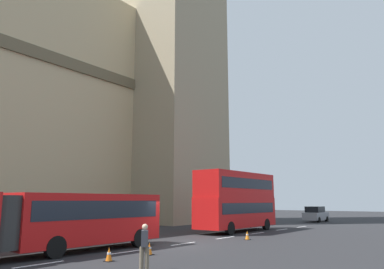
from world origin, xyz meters
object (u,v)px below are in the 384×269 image
traffic_cone_west (109,255)px  traffic_cone_middle (149,249)px  traffic_cone_east (247,235)px  sedan_lead (316,214)px  double_decker_bus (237,199)px  pedestrian_by_kerb (145,245)px

traffic_cone_west → traffic_cone_middle: same height
traffic_cone_west → traffic_cone_east: 11.35m
traffic_cone_middle → traffic_cone_east: size_ratio=1.00×
sedan_lead → traffic_cone_east: sedan_lead is taller
double_decker_bus → traffic_cone_middle: bearing=-165.5°
traffic_cone_west → traffic_cone_middle: (2.41, -0.03, 0.00)m
double_decker_bus → traffic_cone_east: (-5.15, -3.87, -2.43)m
double_decker_bus → pedestrian_by_kerb: bearing=-159.7°
sedan_lead → traffic_cone_west: 35.19m
traffic_cone_west → traffic_cone_east: size_ratio=1.00×
double_decker_bus → traffic_cone_middle: (-14.09, -3.64, -2.43)m
double_decker_bus → traffic_cone_east: 6.88m
sedan_lead → traffic_cone_middle: bearing=-173.6°
traffic_cone_middle → pedestrian_by_kerb: bearing=-138.0°
sedan_lead → traffic_cone_middle: size_ratio=7.59×
double_decker_bus → sedan_lead: (18.50, 0.00, -1.79)m
traffic_cone_middle → pedestrian_by_kerb: pedestrian_by_kerb is taller
double_decker_bus → traffic_cone_middle: 14.75m
traffic_cone_east → pedestrian_by_kerb: bearing=-168.3°
double_decker_bus → pedestrian_by_kerb: 18.29m
traffic_cone_middle → pedestrian_by_kerb: size_ratio=0.34×
traffic_cone_middle → sedan_lead: bearing=6.4°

